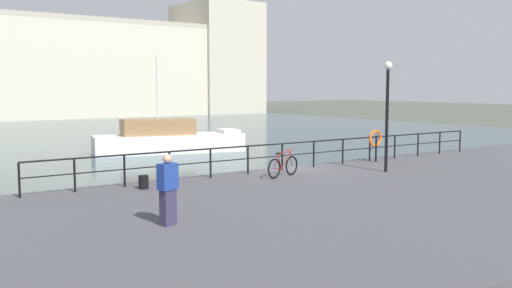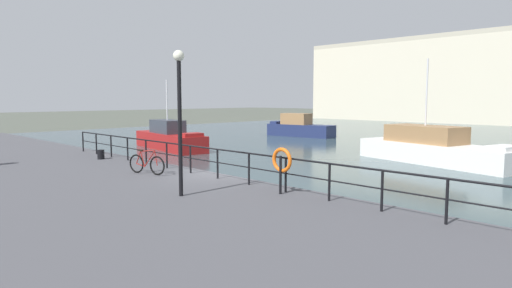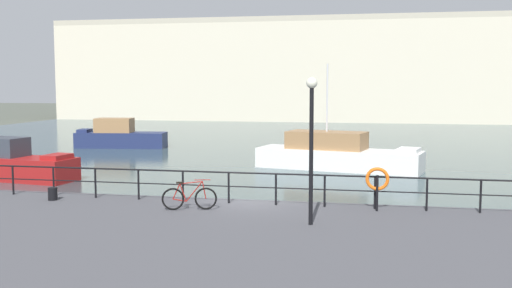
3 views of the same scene
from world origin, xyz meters
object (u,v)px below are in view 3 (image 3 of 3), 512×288
Objects in this scene: mooring_bollard at (53,194)px; life_ring_stand at (377,180)px; moored_small_launch at (336,154)px; harbor_building at (388,70)px; moored_white_yacht at (2,163)px; moored_blue_motorboat at (119,136)px; parked_bicycle at (189,198)px; quay_lamp_post at (311,130)px.

life_ring_stand reaches higher than mooring_bollard.
harbor_building is at bearing 98.57° from moored_small_launch.
moored_white_yacht is at bearing -110.73° from harbor_building.
moored_small_launch is 18.53m from mooring_bollard.
moored_blue_motorboat is 29.16m from parked_bicycle.
quay_lamp_post is (4.03, -1.26, 2.34)m from parked_bicycle.
parked_bicycle is (13.42, -9.91, 0.52)m from moored_white_yacht.
moored_blue_motorboat is at bearing 166.61° from moored_small_launch.
mooring_bollard is 9.71m from quay_lamp_post.
mooring_bollard is at bearing 101.93° from moored_blue_motorboat.
parked_bicycle is 0.41× the size of quay_lamp_post.
moored_blue_motorboat is at bearing 109.19° from mooring_bollard.
life_ring_stand is (2.29, -15.87, 1.06)m from moored_small_launch.
moored_blue_motorboat is at bearing 100.35° from moored_white_yacht.
parked_bicycle is at bearing -169.80° from life_ring_stand.
moored_white_yacht is at bearing 131.66° from mooring_bollard.
parked_bicycle reaches higher than mooring_bollard.
quay_lamp_post is (-1.87, -2.32, 1.76)m from life_ring_stand.
moored_small_launch reaches higher than mooring_bollard.
moored_blue_motorboat is (-21.29, -39.35, -6.01)m from harbor_building.
life_ring_stand is at bearing -91.36° from harbor_building.
mooring_bollard is at bearing -39.61° from moored_white_yacht.
moored_blue_motorboat is 15.74m from moored_white_yacht.
moored_white_yacht is 2.02× the size of quay_lamp_post.
moored_small_launch is (-3.81, -48.07, -6.01)m from harbor_building.
quay_lamp_post is (9.19, -1.88, 2.51)m from mooring_bollard.
harbor_building reaches higher than moored_small_launch.
harbor_building reaches higher than moored_blue_motorboat.
mooring_bollard is (-8.78, -16.31, 0.30)m from moored_small_launch.
moored_white_yacht is (-17.04, -7.02, -0.05)m from moored_small_launch.
moored_white_yacht is 12.44m from mooring_bollard.
harbor_building is 18.84× the size of quay_lamp_post.
moored_small_launch is at bearing 98.20° from life_ring_stand.
mooring_bollard is at bearing -105.18° from moored_small_launch.
life_ring_stand is at bearing -5.37° from parked_bicycle.
parked_bicycle is at bearing 111.14° from moored_blue_motorboat.
quay_lamp_post reaches higher than moored_blue_motorboat.
moored_small_launch reaches higher than moored_blue_motorboat.
life_ring_stand is (11.06, 0.44, 0.75)m from mooring_bollard.
moored_small_launch is at bearing 91.30° from quay_lamp_post.
mooring_bollard is at bearing -177.71° from life_ring_stand.
moored_blue_motorboat is at bearing -118.42° from harbor_building.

